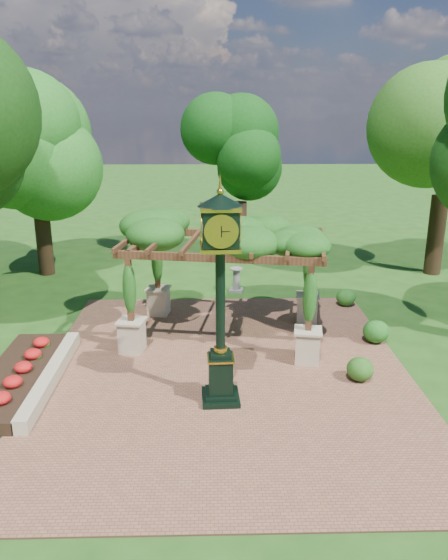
{
  "coord_description": "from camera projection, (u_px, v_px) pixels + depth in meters",
  "views": [
    {
      "loc": [
        -0.37,
        -12.52,
        6.92
      ],
      "look_at": [
        0.0,
        2.5,
        2.2
      ],
      "focal_mm": 35.0,
      "sensor_mm": 36.0,
      "label": 1
    }
  ],
  "objects": [
    {
      "name": "shrub_back",
      "position": [
        346.0,
        297.0,
        19.9
      ],
      "size": [
        0.74,
        0.74,
        0.63
      ],
      "primitive_type": "ellipsoid",
      "rotation": [
        0.0,
        0.0,
        -0.06
      ],
      "color": "#245F1B",
      "rests_on": "brick_plaza"
    },
    {
      "name": "shrub_front",
      "position": [
        360.0,
        369.0,
        14.4
      ],
      "size": [
        0.78,
        0.78,
        0.64
      ],
      "primitive_type": "ellipsoid",
      "rotation": [
        0.0,
        0.0,
        -0.1
      ],
      "color": "#255518",
      "rests_on": "brick_plaza"
    },
    {
      "name": "tree_west_far",
      "position": [
        35.0,
        152.0,
        22.41
      ],
      "size": [
        4.53,
        4.53,
        7.63
      ],
      "color": "black",
      "rests_on": "ground"
    },
    {
      "name": "pedestal_clock",
      "position": [
        220.0,
        281.0,
        12.58
      ],
      "size": [
        1.07,
        1.07,
        5.22
      ],
      "rotation": [
        0.0,
        0.0,
        0.04
      ],
      "color": "black",
      "rests_on": "brick_plaza"
    },
    {
      "name": "ground",
      "position": [
        226.0,
        391.0,
        14.02
      ],
      "size": [
        120.0,
        120.0,
        0.0
      ],
      "primitive_type": "plane",
      "color": "#1E4714",
      "rests_on": "ground"
    },
    {
      "name": "pergola",
      "position": [
        225.0,
        242.0,
        16.45
      ],
      "size": [
        6.49,
        4.66,
        3.75
      ],
      "rotation": [
        0.0,
        0.0,
        -0.17
      ],
      "color": "#C1B090",
      "rests_on": "brick_plaza"
    },
    {
      "name": "flower_bed",
      "position": [
        17.0,
        378.0,
        14.32
      ],
      "size": [
        1.5,
        5.0,
        0.36
      ],
      "primitive_type": "cube",
      "color": "red",
      "rests_on": "ground"
    },
    {
      "name": "tree_east_far",
      "position": [
        448.0,
        131.0,
        22.24
      ],
      "size": [
        4.6,
        4.6,
        8.86
      ],
      "color": "#2F1F12",
      "rests_on": "ground"
    },
    {
      "name": "border_wall",
      "position": [
        51.0,
        377.0,
        14.33
      ],
      "size": [
        0.35,
        5.0,
        0.4
      ],
      "primitive_type": "cube",
      "color": "#C6B793",
      "rests_on": "ground"
    },
    {
      "name": "brick_plaza",
      "position": [
        225.0,
        372.0,
        14.97
      ],
      "size": [
        10.0,
        12.0,
        0.04
      ],
      "primitive_type": "cube",
      "color": "brown",
      "rests_on": "ground"
    },
    {
      "name": "shrub_mid",
      "position": [
        376.0,
        331.0,
        16.75
      ],
      "size": [
        1.04,
        1.04,
        0.71
      ],
      "primitive_type": "ellipsoid",
      "rotation": [
        0.0,
        0.0,
        0.4
      ],
      "color": "#1E5A19",
      "rests_on": "brick_plaza"
    },
    {
      "name": "tree_north",
      "position": [
        240.0,
        155.0,
        24.59
      ],
      "size": [
        3.62,
        3.62,
        7.24
      ],
      "color": "#382016",
      "rests_on": "ground"
    },
    {
      "name": "sundial",
      "position": [
        236.0,
        281.0,
        21.55
      ],
      "size": [
        0.6,
        0.6,
        0.95
      ],
      "rotation": [
        0.0,
        0.0,
        -0.16
      ],
      "color": "gray",
      "rests_on": "ground"
    }
  ]
}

